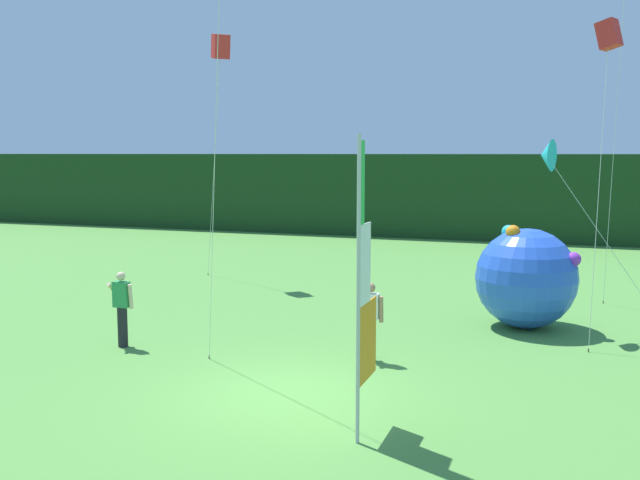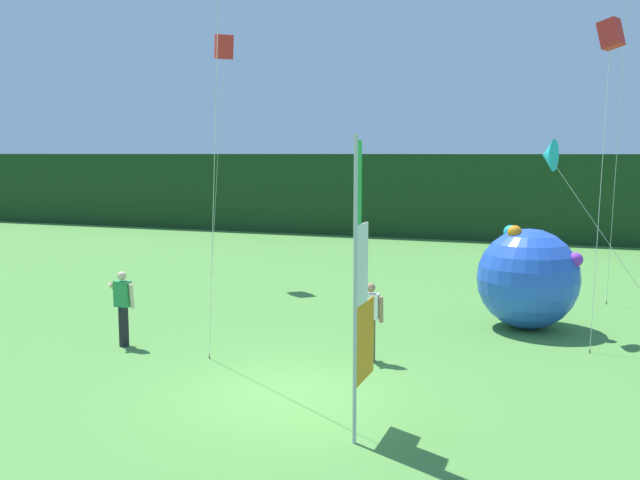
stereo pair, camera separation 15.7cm
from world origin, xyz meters
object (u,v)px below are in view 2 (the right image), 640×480
person_near_banner (123,306)px  kite_red_box_5 (224,47)px  inflatable_balloon (528,278)px  kite_red_box_2 (611,36)px  banner_flag (361,295)px  person_far_left (370,320)px  kite_cyan_delta_4 (549,156)px

person_near_banner → kite_red_box_5: (-1.83, 8.51, 6.93)m
inflatable_balloon → kite_red_box_2: 5.92m
kite_red_box_2 → kite_red_box_5: (-11.86, 4.15, 0.91)m
inflatable_balloon → person_near_banner: bearing=-150.1°
person_near_banner → kite_red_box_2: 12.49m
banner_flag → inflatable_balloon: bearing=76.2°
inflatable_balloon → kite_red_box_2: kite_red_box_2 is taller
person_far_left → inflatable_balloon: size_ratio=0.64×
kite_cyan_delta_4 → kite_red_box_5: (-10.63, 3.80, 3.57)m
banner_flag → kite_red_box_2: 9.48m
kite_red_box_2 → kite_cyan_delta_4: bearing=164.2°
person_near_banner → kite_red_box_2: size_ratio=0.23×
person_far_left → banner_flag: bearing=-76.1°
inflatable_balloon → kite_cyan_delta_4: bearing=-18.6°
kite_cyan_delta_4 → person_near_banner: bearing=-151.8°
person_near_banner → person_far_left: bearing=8.3°
inflatable_balloon → banner_flag: bearing=-103.8°
kite_cyan_delta_4 → kite_red_box_5: 11.84m
kite_red_box_2 → kite_cyan_delta_4: kite_red_box_2 is taller
kite_red_box_2 → kite_cyan_delta_4: size_ratio=1.57×
person_far_left → kite_cyan_delta_4: kite_cyan_delta_4 is taller
inflatable_balloon → kite_cyan_delta_4: 3.04m
kite_cyan_delta_4 → person_far_left: bearing=-129.9°
inflatable_balloon → kite_red_box_2: (1.61, -0.48, 5.68)m
person_near_banner → kite_red_box_5: 11.13m
inflatable_balloon → kite_red_box_5: 12.72m
person_near_banner → inflatable_balloon: (8.42, 4.84, 0.34)m
banner_flag → inflatable_balloon: size_ratio=1.78×
banner_flag → kite_red_box_2: size_ratio=0.63×
banner_flag → person_far_left: (-0.95, 3.86, -1.32)m
person_far_left → kite_cyan_delta_4: 6.11m
kite_cyan_delta_4 → kite_red_box_5: bearing=160.3°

